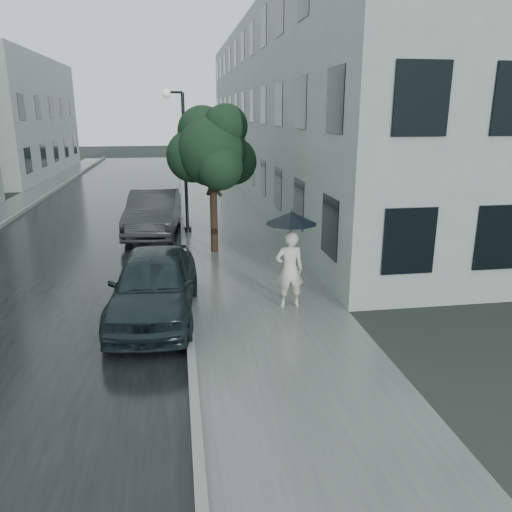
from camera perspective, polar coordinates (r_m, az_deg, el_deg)
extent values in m
plane|color=black|center=(9.70, 2.08, -10.45)|extent=(120.00, 120.00, 0.00)
cube|color=slate|center=(21.05, -3.46, 4.25)|extent=(3.50, 60.00, 0.01)
cube|color=slate|center=(20.94, -8.45, 4.24)|extent=(0.15, 60.00, 0.15)
cube|color=black|center=(21.23, -17.94, 3.59)|extent=(6.85, 60.00, 0.00)
cube|color=slate|center=(22.05, -26.98, 3.24)|extent=(0.15, 60.00, 0.15)
cube|color=#93A09B|center=(28.91, 5.71, 16.42)|extent=(7.00, 36.00, 9.00)
cube|color=black|center=(28.25, -1.44, 16.50)|extent=(0.08, 32.40, 7.20)
cube|color=#93A09B|center=(40.37, -27.25, 13.98)|extent=(7.00, 18.00, 8.00)
cube|color=black|center=(39.46, -22.30, 14.53)|extent=(0.08, 16.20, 6.40)
imported|color=beige|center=(11.31, 3.84, -1.57)|extent=(0.66, 0.44, 1.79)
cylinder|color=black|center=(11.12, 4.01, 1.26)|extent=(0.02, 0.02, 0.96)
cone|color=black|center=(10.98, 4.08, 4.39)|extent=(1.45, 1.45, 0.28)
cylinder|color=black|center=(10.95, 4.09, 5.21)|extent=(0.02, 0.02, 0.08)
cylinder|color=black|center=(11.27, 3.96, -1.25)|extent=(0.03, 0.03, 0.06)
cylinder|color=#332619|center=(15.89, -4.84, 4.62)|extent=(0.24, 0.24, 2.35)
sphere|color=#18351F|center=(15.62, -5.02, 11.84)|extent=(2.15, 2.15, 2.15)
sphere|color=#18351F|center=(15.95, -2.62, 10.77)|extent=(1.48, 1.48, 1.48)
sphere|color=#18351F|center=(15.93, -7.21, 11.28)|extent=(1.66, 1.66, 1.66)
sphere|color=#18351F|center=(15.09, -4.20, 10.11)|extent=(1.40, 1.40, 1.40)
sphere|color=#18351F|center=(16.06, -6.10, 14.00)|extent=(1.57, 1.57, 1.57)
sphere|color=#18351F|center=(15.45, -3.48, 14.58)|extent=(1.33, 1.33, 1.33)
cylinder|color=black|center=(18.47, -8.10, 10.28)|extent=(0.12, 0.12, 4.99)
cylinder|color=black|center=(18.86, -7.81, 3.02)|extent=(0.28, 0.28, 0.20)
cylinder|color=black|center=(18.39, -9.23, 17.99)|extent=(0.50, 0.11, 0.08)
sphere|color=silver|center=(18.41, -10.21, 17.79)|extent=(0.32, 0.32, 0.32)
imported|color=black|center=(11.04, -11.53, -3.16)|extent=(2.06, 4.48, 1.49)
imported|color=#27292D|center=(18.72, -11.61, 4.92)|extent=(2.05, 4.91, 1.58)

